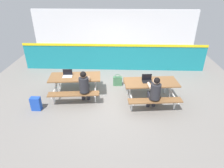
{
  "coord_description": "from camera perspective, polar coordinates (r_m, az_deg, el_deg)",
  "views": [
    {
      "loc": [
        0.21,
        -5.64,
        3.65
      ],
      "look_at": [
        0.0,
        0.09,
        0.55
      ],
      "focal_mm": 31.18,
      "sensor_mm": 36.0,
      "label": 1
    }
  ],
  "objects": [
    {
      "name": "tote_bag_bright",
      "position": [
        7.49,
        1.65,
        0.92
      ],
      "size": [
        0.34,
        0.21,
        0.43
      ],
      "color": "#3F724C",
      "rests_on": "ground"
    },
    {
      "name": "accent_backdrop",
      "position": [
        8.53,
        0.62,
        12.04
      ],
      "size": [
        8.0,
        0.14,
        2.6
      ],
      "color": "teal",
      "rests_on": "ground"
    },
    {
      "name": "ground_plane",
      "position": [
        6.72,
        -0.03,
        -4.57
      ],
      "size": [
        10.0,
        10.0,
        0.02
      ],
      "primitive_type": "cube",
      "color": "gray"
    },
    {
      "name": "laptop_silver",
      "position": [
        6.77,
        -12.91,
        2.63
      ],
      "size": [
        0.34,
        0.25,
        0.22
      ],
      "color": "silver",
      "rests_on": "picnic_table_left"
    },
    {
      "name": "picnic_table_right",
      "position": [
        6.46,
        11.25,
        -0.64
      ],
      "size": [
        1.78,
        1.7,
        0.74
      ],
      "color": "brown",
      "rests_on": "ground"
    },
    {
      "name": "backpack_dark",
      "position": [
        6.55,
        -21.37,
        -5.4
      ],
      "size": [
        0.3,
        0.22,
        0.44
      ],
      "color": "#1E47B2",
      "rests_on": "ground"
    },
    {
      "name": "picnic_table_left",
      "position": [
        6.79,
        -10.69,
        0.95
      ],
      "size": [
        1.78,
        1.7,
        0.74
      ],
      "color": "brown",
      "rests_on": "ground"
    },
    {
      "name": "laptop_dark",
      "position": [
        6.36,
        10.23,
        1.17
      ],
      "size": [
        0.34,
        0.25,
        0.22
      ],
      "color": "black",
      "rests_on": "picnic_table_right"
    },
    {
      "name": "student_nearer",
      "position": [
        6.2,
        -8.16,
        -0.23
      ],
      "size": [
        0.39,
        0.54,
        1.21
      ],
      "color": "#2D2D38",
      "rests_on": "ground"
    },
    {
      "name": "student_further",
      "position": [
        5.92,
        12.39,
        -2.12
      ],
      "size": [
        0.39,
        0.54,
        1.21
      ],
      "color": "#2D2D38",
      "rests_on": "ground"
    }
  ]
}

